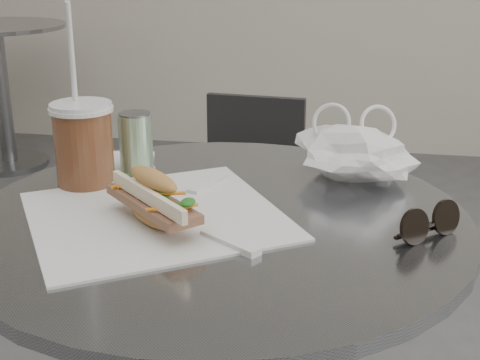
% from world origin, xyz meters
% --- Properties ---
extents(bg_table, '(0.70, 0.70, 0.74)m').
position_xyz_m(bg_table, '(-1.60, 2.40, 0.47)').
color(bg_table, slate).
rests_on(bg_table, ground).
extents(chair_far, '(0.37, 0.39, 0.70)m').
position_xyz_m(chair_far, '(-0.10, 1.04, 0.32)').
color(chair_far, '#2C2C2F').
rests_on(chair_far, ground).
extents(sandwich_paper, '(0.48, 0.48, 0.00)m').
position_xyz_m(sandwich_paper, '(-0.09, 0.17, 0.74)').
color(sandwich_paper, white).
rests_on(sandwich_paper, cafe_table).
extents(banh_mi, '(0.22, 0.23, 0.08)m').
position_xyz_m(banh_mi, '(-0.08, 0.14, 0.78)').
color(banh_mi, '#B77D45').
rests_on(banh_mi, sandwich_paper).
extents(iced_coffee, '(0.10, 0.10, 0.30)m').
position_xyz_m(iced_coffee, '(-0.24, 0.28, 0.81)').
color(iced_coffee, brown).
rests_on(iced_coffee, cafe_table).
extents(sunglasses, '(0.10, 0.09, 0.05)m').
position_xyz_m(sunglasses, '(0.30, 0.17, 0.76)').
color(sunglasses, black).
rests_on(sunglasses, cafe_table).
extents(plastic_bag, '(0.21, 0.17, 0.10)m').
position_xyz_m(plastic_bag, '(0.20, 0.38, 0.79)').
color(plastic_bag, white).
rests_on(plastic_bag, cafe_table).
extents(napkin_stack, '(0.17, 0.17, 0.01)m').
position_xyz_m(napkin_stack, '(-0.23, 0.39, 0.74)').
color(napkin_stack, white).
rests_on(napkin_stack, cafe_table).
extents(drink_can, '(0.06, 0.06, 0.11)m').
position_xyz_m(drink_can, '(-0.18, 0.35, 0.80)').
color(drink_can, '#60A663').
rests_on(drink_can, cafe_table).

